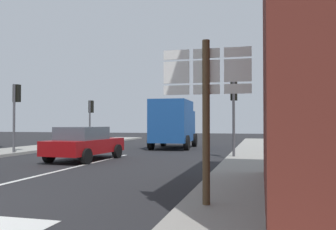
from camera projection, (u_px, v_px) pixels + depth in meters
ground_plane at (110, 159)px, 16.52m from camera, size 80.00×80.00×0.00m
sidewalk_right at (260, 167)px, 12.92m from camera, size 2.89×44.00×0.14m
lane_centre_stripe at (63, 170)px, 12.64m from camera, size 0.16×12.00×0.01m
sedan_far at (84, 143)px, 15.84m from camera, size 2.21×4.32×1.47m
delivery_truck at (173, 123)px, 23.26m from camera, size 2.66×5.09×3.05m
route_sign_post at (206, 104)px, 6.76m from camera, size 1.66×0.14×3.20m
traffic_light_near_left at (16, 103)px, 18.60m from camera, size 0.30×0.49×3.62m
traffic_light_near_right at (234, 101)px, 16.44m from camera, size 0.30×0.49×3.56m
traffic_light_far_left at (91, 112)px, 26.74m from camera, size 0.30×0.49×3.28m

